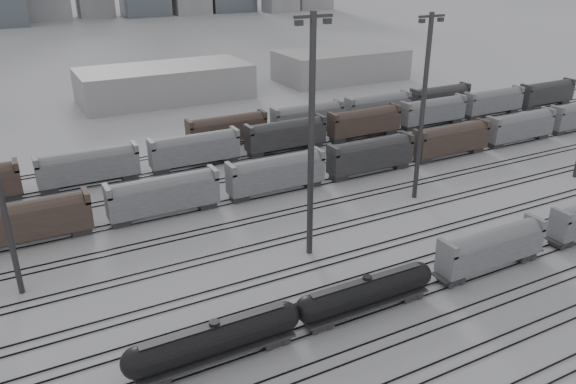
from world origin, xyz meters
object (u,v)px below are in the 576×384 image
light_mast_c (311,135)px  hopper_car_a (491,246)px  tank_car_b (366,292)px  tank_car_a (215,339)px

light_mast_c → hopper_car_a: bearing=-39.3°
tank_car_b → hopper_car_a: hopper_car_a is taller
tank_car_a → light_mast_c: light_mast_c is taller
tank_car_b → hopper_car_a: size_ratio=1.13×
hopper_car_a → tank_car_b: bearing=180.0°
tank_car_b → light_mast_c: 18.02m
tank_car_b → hopper_car_a: bearing=0.0°
tank_car_a → hopper_car_a: bearing=0.0°
light_mast_c → tank_car_a: bearing=-142.5°
hopper_car_a → tank_car_a: bearing=180.0°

